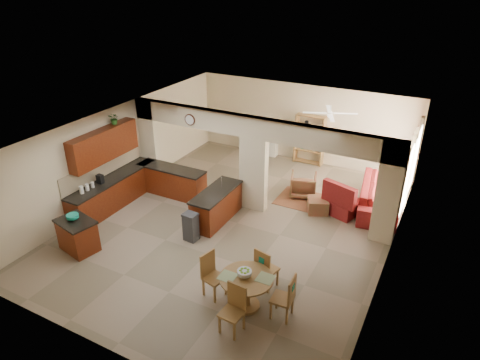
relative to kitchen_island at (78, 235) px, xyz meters
The scene contains 39 objects.
floor 4.17m from the kitchen_island, 44.78° to the left, with size 10.00×10.00×0.00m, color #82715A.
ceiling 4.79m from the kitchen_island, 44.78° to the left, with size 10.00×10.00×0.00m, color white.
wall_back 8.51m from the kitchen_island, 69.60° to the left, with size 8.00×8.00×0.00m, color beige.
wall_front 3.74m from the kitchen_island, 35.13° to the right, with size 8.00×8.00×0.00m, color beige.
wall_left 3.26m from the kitchen_island, 109.78° to the left, with size 10.00×10.00×0.00m, color beige.
wall_right 7.60m from the kitchen_island, 22.83° to the left, with size 10.00×10.00×0.00m, color beige.
partition_left_pier 4.11m from the kitchen_island, 100.84° to the left, with size 0.60×0.25×2.80m, color beige.
partition_center_pier 4.96m from the kitchen_island, 53.09° to the left, with size 0.80×0.25×2.20m, color beige.
partition_right_pier 7.78m from the kitchen_island, 30.56° to the left, with size 0.60×0.25×2.80m, color beige.
partition_header 5.33m from the kitchen_island, 53.09° to the left, with size 8.00×0.25×0.60m, color beige.
kitchen_counter 2.70m from the kitchen_island, 96.65° to the left, with size 2.52×3.29×1.48m.
upper_cabinets 2.74m from the kitchen_island, 112.30° to the left, with size 0.35×2.40×0.90m, color #491108.
peninsula 3.66m from the kitchen_island, 50.14° to the left, with size 0.70×1.85×0.91m.
wall_clock 4.39m from the kitchen_island, 75.90° to the left, with size 0.34×0.34×0.03m, color #4D2619.
rug 6.53m from the kitchen_island, 50.46° to the left, with size 1.60×1.30×0.01m, color brown.
fireplace 7.88m from the kitchen_island, 80.14° to the left, with size 1.60×0.35×1.20m.
shelving_unit 8.43m from the kitchen_island, 66.94° to the left, with size 1.00×0.32×1.80m, color olive.
window_a 8.70m from the kitchen_island, 37.06° to the left, with size 0.02×0.90×1.90m, color white.
window_b 9.82m from the kitchen_island, 45.03° to the left, with size 0.02×0.90×1.90m, color white.
glazed_door 9.23m from the kitchen_island, 41.29° to the left, with size 0.02×0.70×2.10m, color white.
drape_a_left 8.33m from the kitchen_island, 33.92° to the left, with size 0.10×0.28×2.30m, color #46211C.
drape_a_right 9.05m from the kitchen_island, 40.26° to the left, with size 0.10×0.28×2.30m, color #46211C.
drape_b_left 9.38m from the kitchen_island, 42.60° to the left, with size 0.10×0.28×2.30m, color #46211C.
drape_b_right 10.22m from the kitchen_island, 47.57° to the left, with size 0.10×0.28×2.30m, color #46211C.
ceiling_fan 7.71m from the kitchen_island, 53.11° to the left, with size 1.00×1.00×0.10m, color white.
kitchen_island is the anchor object (origin of this frame).
teal_bowl 0.49m from the kitchen_island, 164.86° to the left, with size 0.30×0.30×0.14m, color #148F75.
trash_can 2.81m from the kitchen_island, 36.41° to the left, with size 0.34×0.29×0.72m, color #2D2D2F.
dining_table 4.65m from the kitchen_island, ahead, with size 1.11×1.11×0.76m.
fruit_bowl 4.61m from the kitchen_island, ahead, with size 0.30×0.30×0.16m, color #72B326.
sofa 8.42m from the kitchen_island, 42.06° to the left, with size 1.07×2.74×0.80m, color maroon.
chaise 7.22m from the kitchen_island, 42.66° to the left, with size 1.04×0.85×0.42m, color maroon.
armchair 6.65m from the kitchen_island, 53.11° to the left, with size 0.77×0.79×0.72m, color maroon.
ottoman 6.57m from the kitchen_island, 44.05° to the left, with size 0.57×0.57×0.42m, color maroon.
plant 3.51m from the kitchen_island, 108.17° to the left, with size 0.30×0.26×0.34m, color #174B14.
chair_north 4.81m from the kitchen_island, 10.07° to the left, with size 0.50×0.50×1.02m.
chair_east 5.50m from the kitchen_island, ahead, with size 0.44×0.44×1.02m.
chair_south 4.74m from the kitchen_island, ahead, with size 0.45×0.45×1.02m.
chair_west 3.80m from the kitchen_island, ahead, with size 0.51×0.51×1.02m.
Camera 1 is at (4.77, -8.93, 6.40)m, focal length 32.00 mm.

